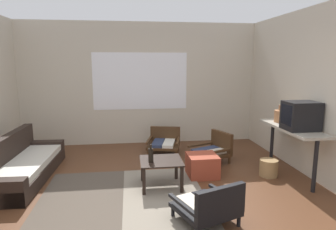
{
  "coord_description": "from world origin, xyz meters",
  "views": [
    {
      "loc": [
        -0.26,
        -3.64,
        1.84
      ],
      "look_at": [
        0.36,
        1.05,
        0.99
      ],
      "focal_mm": 31.68,
      "sensor_mm": 36.0,
      "label": 1
    }
  ],
  "objects_px": {
    "armchair_by_window": "(164,141)",
    "ottoman_orange": "(202,165)",
    "couch": "(22,166)",
    "coffee_table": "(161,165)",
    "glass_bottle": "(151,155)",
    "console_shelf": "(292,132)",
    "crt_television": "(301,116)",
    "armchair_corner": "(213,149)",
    "armchair_striped_foreground": "(209,206)",
    "wicker_basket": "(269,168)",
    "clay_vase": "(281,116)"
  },
  "relations": [
    {
      "from": "coffee_table",
      "to": "crt_television",
      "type": "relative_size",
      "value": 1.29
    },
    {
      "from": "couch",
      "to": "crt_television",
      "type": "distance_m",
      "value": 4.42
    },
    {
      "from": "armchair_by_window",
      "to": "console_shelf",
      "type": "relative_size",
      "value": 0.55
    },
    {
      "from": "crt_television",
      "to": "clay_vase",
      "type": "xyz_separation_m",
      "value": [
        0.0,
        0.59,
        -0.11
      ]
    },
    {
      "from": "wicker_basket",
      "to": "coffee_table",
      "type": "bearing_deg",
      "value": -173.6
    },
    {
      "from": "armchair_corner",
      "to": "wicker_basket",
      "type": "bearing_deg",
      "value": -48.84
    },
    {
      "from": "armchair_corner",
      "to": "glass_bottle",
      "type": "bearing_deg",
      "value": -139.35
    },
    {
      "from": "armchair_corner",
      "to": "wicker_basket",
      "type": "height_order",
      "value": "armchair_corner"
    },
    {
      "from": "clay_vase",
      "to": "wicker_basket",
      "type": "xyz_separation_m",
      "value": [
        -0.35,
        -0.37,
        -0.79
      ]
    },
    {
      "from": "armchair_corner",
      "to": "ottoman_orange",
      "type": "bearing_deg",
      "value": -119.47
    },
    {
      "from": "coffee_table",
      "to": "armchair_corner",
      "type": "xyz_separation_m",
      "value": [
        1.08,
        1.0,
        -0.1
      ]
    },
    {
      "from": "crt_television",
      "to": "coffee_table",
      "type": "bearing_deg",
      "value": 179.41
    },
    {
      "from": "couch",
      "to": "ottoman_orange",
      "type": "relative_size",
      "value": 4.36
    },
    {
      "from": "clay_vase",
      "to": "wicker_basket",
      "type": "distance_m",
      "value": 0.94
    },
    {
      "from": "armchair_by_window",
      "to": "armchair_corner",
      "type": "bearing_deg",
      "value": -41.79
    },
    {
      "from": "armchair_striped_foreground",
      "to": "clay_vase",
      "type": "distance_m",
      "value": 2.49
    },
    {
      "from": "couch",
      "to": "armchair_corner",
      "type": "relative_size",
      "value": 2.62
    },
    {
      "from": "armchair_striped_foreground",
      "to": "ottoman_orange",
      "type": "xyz_separation_m",
      "value": [
        0.28,
        1.45,
        -0.05
      ]
    },
    {
      "from": "couch",
      "to": "armchair_corner",
      "type": "bearing_deg",
      "value": 7.2
    },
    {
      "from": "armchair_by_window",
      "to": "armchair_corner",
      "type": "xyz_separation_m",
      "value": [
        0.83,
        -0.74,
        0.02
      ]
    },
    {
      "from": "ottoman_orange",
      "to": "glass_bottle",
      "type": "bearing_deg",
      "value": -154.89
    },
    {
      "from": "console_shelf",
      "to": "crt_television",
      "type": "distance_m",
      "value": 0.37
    },
    {
      "from": "armchair_by_window",
      "to": "armchair_corner",
      "type": "relative_size",
      "value": 0.97
    },
    {
      "from": "armchair_corner",
      "to": "ottoman_orange",
      "type": "height_order",
      "value": "armchair_corner"
    },
    {
      "from": "couch",
      "to": "crt_television",
      "type": "relative_size",
      "value": 4.34
    },
    {
      "from": "wicker_basket",
      "to": "crt_television",
      "type": "bearing_deg",
      "value": -32.42
    },
    {
      "from": "couch",
      "to": "armchair_by_window",
      "type": "bearing_deg",
      "value": 25.55
    },
    {
      "from": "couch",
      "to": "coffee_table",
      "type": "distance_m",
      "value": 2.24
    },
    {
      "from": "coffee_table",
      "to": "armchair_striped_foreground",
      "type": "relative_size",
      "value": 0.75
    },
    {
      "from": "armchair_by_window",
      "to": "ottoman_orange",
      "type": "bearing_deg",
      "value": -71.78
    },
    {
      "from": "crt_television",
      "to": "armchair_striped_foreground",
      "type": "bearing_deg",
      "value": -147.61
    },
    {
      "from": "console_shelf",
      "to": "couch",
      "type": "bearing_deg",
      "value": 174.49
    },
    {
      "from": "couch",
      "to": "clay_vase",
      "type": "height_order",
      "value": "clay_vase"
    },
    {
      "from": "couch",
      "to": "armchair_striped_foreground",
      "type": "xyz_separation_m",
      "value": [
        2.59,
        -1.7,
        0.02
      ]
    },
    {
      "from": "armchair_corner",
      "to": "console_shelf",
      "type": "distance_m",
      "value": 1.42
    },
    {
      "from": "crt_television",
      "to": "console_shelf",
      "type": "bearing_deg",
      "value": 89.11
    },
    {
      "from": "couch",
      "to": "armchair_by_window",
      "type": "xyz_separation_m",
      "value": [
        2.41,
        1.15,
        0.0
      ]
    },
    {
      "from": "couch",
      "to": "armchair_by_window",
      "type": "distance_m",
      "value": 2.67
    },
    {
      "from": "glass_bottle",
      "to": "console_shelf",
      "type": "bearing_deg",
      "value": 5.94
    },
    {
      "from": "ottoman_orange",
      "to": "console_shelf",
      "type": "height_order",
      "value": "console_shelf"
    },
    {
      "from": "armchair_striped_foreground",
      "to": "wicker_basket",
      "type": "height_order",
      "value": "armchair_striped_foreground"
    },
    {
      "from": "armchair_by_window",
      "to": "armchair_striped_foreground",
      "type": "xyz_separation_m",
      "value": [
        0.18,
        -2.85,
        0.01
      ]
    },
    {
      "from": "ottoman_orange",
      "to": "console_shelf",
      "type": "distance_m",
      "value": 1.54
    },
    {
      "from": "couch",
      "to": "armchair_corner",
      "type": "height_order",
      "value": "couch"
    },
    {
      "from": "couch",
      "to": "armchair_corner",
      "type": "xyz_separation_m",
      "value": [
        3.24,
        0.41,
        0.03
      ]
    },
    {
      "from": "armchair_by_window",
      "to": "ottoman_orange",
      "type": "distance_m",
      "value": 1.47
    },
    {
      "from": "coffee_table",
      "to": "console_shelf",
      "type": "distance_m",
      "value": 2.18
    },
    {
      "from": "coffee_table",
      "to": "ottoman_orange",
      "type": "bearing_deg",
      "value": 26.01
    },
    {
      "from": "armchair_corner",
      "to": "coffee_table",
      "type": "bearing_deg",
      "value": -137.17
    },
    {
      "from": "armchair_by_window",
      "to": "ottoman_orange",
      "type": "xyz_separation_m",
      "value": [
        0.46,
        -1.4,
        -0.04
      ]
    }
  ]
}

